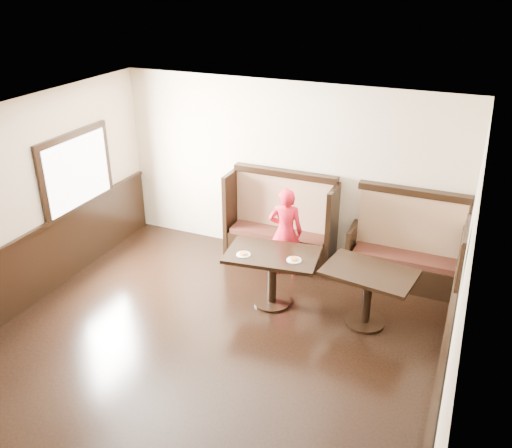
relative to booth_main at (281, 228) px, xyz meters
The scene contains 9 objects.
ground 3.34m from the booth_main, 90.00° to the right, with size 7.00×7.00×0.00m, color black.
room_shell 3.03m from the booth_main, 95.65° to the right, with size 7.00×7.00×7.00m.
booth_main is the anchor object (origin of this frame).
booth_neighbor 1.95m from the booth_main, ahead, with size 1.65×0.72×1.45m.
table_main 1.34m from the booth_main, 74.45° to the right, with size 1.32×0.92×0.79m.
table_neighbor 2.09m from the booth_main, 36.77° to the right, with size 1.23×0.90×0.79m.
child 0.54m from the booth_main, 62.18° to the right, with size 0.51×0.34×1.40m, color red.
pizza_plate_left 1.51m from the booth_main, 89.29° to the right, with size 0.19×0.19×0.04m.
pizza_plate_right 1.55m from the booth_main, 63.08° to the right, with size 0.20×0.20×0.04m.
Camera 1 is at (2.67, -3.98, 4.28)m, focal length 38.00 mm.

